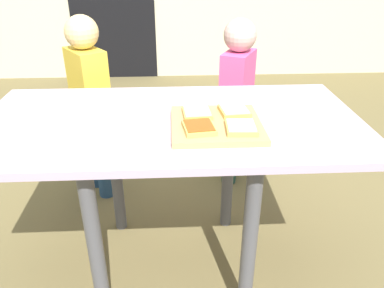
{
  "coord_description": "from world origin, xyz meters",
  "views": [
    {
      "loc": [
        0.01,
        -1.31,
        1.31
      ],
      "look_at": [
        0.08,
        0.0,
        0.63
      ],
      "focal_mm": 35.13,
      "sensor_mm": 36.0,
      "label": 1
    }
  ],
  "objects_px": {
    "pizza_slice_near_right": "(241,127)",
    "pizza_slice_far_left": "(197,113)",
    "cutting_board": "(216,125)",
    "pizza_slice_far_right": "(234,111)",
    "dining_table": "(171,142)",
    "pizza_slice_near_left": "(199,127)",
    "plate_white_left": "(59,110)",
    "child_right": "(237,92)",
    "child_left": "(90,98)"
  },
  "relations": [
    {
      "from": "pizza_slice_near_right",
      "to": "child_left",
      "type": "relative_size",
      "value": 0.12
    },
    {
      "from": "cutting_board",
      "to": "pizza_slice_far_left",
      "type": "xyz_separation_m",
      "value": [
        -0.06,
        0.07,
        0.02
      ]
    },
    {
      "from": "cutting_board",
      "to": "pizza_slice_near_left",
      "type": "xyz_separation_m",
      "value": [
        -0.07,
        -0.06,
        0.02
      ]
    },
    {
      "from": "pizza_slice_near_left",
      "to": "pizza_slice_near_right",
      "type": "height_order",
      "value": "same"
    },
    {
      "from": "pizza_slice_near_right",
      "to": "pizza_slice_far_right",
      "type": "relative_size",
      "value": 0.96
    },
    {
      "from": "pizza_slice_near_left",
      "to": "pizza_slice_near_right",
      "type": "xyz_separation_m",
      "value": [
        0.14,
        -0.01,
        0.0
      ]
    },
    {
      "from": "dining_table",
      "to": "cutting_board",
      "type": "height_order",
      "value": "cutting_board"
    },
    {
      "from": "cutting_board",
      "to": "child_right",
      "type": "distance_m",
      "value": 0.88
    },
    {
      "from": "pizza_slice_near_right",
      "to": "pizza_slice_far_left",
      "type": "distance_m",
      "value": 0.2
    },
    {
      "from": "dining_table",
      "to": "plate_white_left",
      "type": "bearing_deg",
      "value": 167.49
    },
    {
      "from": "pizza_slice_far_right",
      "to": "plate_white_left",
      "type": "bearing_deg",
      "value": 171.08
    },
    {
      "from": "plate_white_left",
      "to": "child_right",
      "type": "relative_size",
      "value": 0.23
    },
    {
      "from": "pizza_slice_far_left",
      "to": "child_right",
      "type": "height_order",
      "value": "child_right"
    },
    {
      "from": "pizza_slice_near_left",
      "to": "child_right",
      "type": "relative_size",
      "value": 0.13
    },
    {
      "from": "pizza_slice_near_left",
      "to": "pizza_slice_far_left",
      "type": "height_order",
      "value": "same"
    },
    {
      "from": "dining_table",
      "to": "child_right",
      "type": "bearing_deg",
      "value": 62.79
    },
    {
      "from": "child_right",
      "to": "child_left",
      "type": "bearing_deg",
      "value": -172.44
    },
    {
      "from": "cutting_board",
      "to": "pizza_slice_far_right",
      "type": "xyz_separation_m",
      "value": [
        0.08,
        0.08,
        0.02
      ]
    },
    {
      "from": "pizza_slice_far_left",
      "to": "pizza_slice_near_left",
      "type": "bearing_deg",
      "value": -90.71
    },
    {
      "from": "dining_table",
      "to": "child_left",
      "type": "bearing_deg",
      "value": 124.46
    },
    {
      "from": "child_left",
      "to": "dining_table",
      "type": "bearing_deg",
      "value": -55.54
    },
    {
      "from": "cutting_board",
      "to": "plate_white_left",
      "type": "bearing_deg",
      "value": 163.04
    },
    {
      "from": "dining_table",
      "to": "child_right",
      "type": "xyz_separation_m",
      "value": [
        0.38,
        0.74,
        -0.06
      ]
    },
    {
      "from": "dining_table",
      "to": "child_right",
      "type": "distance_m",
      "value": 0.84
    },
    {
      "from": "pizza_slice_near_left",
      "to": "child_left",
      "type": "distance_m",
      "value": 0.97
    },
    {
      "from": "dining_table",
      "to": "pizza_slice_near_right",
      "type": "distance_m",
      "value": 0.32
    },
    {
      "from": "pizza_slice_near_right",
      "to": "pizza_slice_far_right",
      "type": "xyz_separation_m",
      "value": [
        -0.0,
        0.15,
        0.0
      ]
    },
    {
      "from": "pizza_slice_far_left",
      "to": "child_left",
      "type": "xyz_separation_m",
      "value": [
        -0.54,
        0.66,
        -0.18
      ]
    },
    {
      "from": "pizza_slice_near_right",
      "to": "pizza_slice_far_left",
      "type": "relative_size",
      "value": 0.99
    },
    {
      "from": "pizza_slice_near_left",
      "to": "plate_white_left",
      "type": "xyz_separation_m",
      "value": [
        -0.54,
        0.25,
        -0.03
      ]
    },
    {
      "from": "pizza_slice_far_right",
      "to": "child_right",
      "type": "xyz_separation_m",
      "value": [
        0.14,
        0.75,
        -0.19
      ]
    },
    {
      "from": "child_left",
      "to": "child_right",
      "type": "bearing_deg",
      "value": 7.56
    },
    {
      "from": "pizza_slice_far_left",
      "to": "pizza_slice_far_right",
      "type": "height_order",
      "value": "same"
    },
    {
      "from": "dining_table",
      "to": "child_left",
      "type": "relative_size",
      "value": 1.41
    },
    {
      "from": "dining_table",
      "to": "pizza_slice_far_right",
      "type": "height_order",
      "value": "pizza_slice_far_right"
    },
    {
      "from": "dining_table",
      "to": "child_left",
      "type": "xyz_separation_m",
      "value": [
        -0.44,
        0.63,
        -0.05
      ]
    },
    {
      "from": "plate_white_left",
      "to": "pizza_slice_far_left",
      "type": "bearing_deg",
      "value": -12.39
    },
    {
      "from": "cutting_board",
      "to": "pizza_slice_far_left",
      "type": "relative_size",
      "value": 2.63
    },
    {
      "from": "pizza_slice_near_right",
      "to": "child_left",
      "type": "bearing_deg",
      "value": 130.56
    },
    {
      "from": "plate_white_left",
      "to": "pizza_slice_far_right",
      "type": "bearing_deg",
      "value": -8.92
    },
    {
      "from": "cutting_board",
      "to": "pizza_slice_far_left",
      "type": "height_order",
      "value": "pizza_slice_far_left"
    },
    {
      "from": "dining_table",
      "to": "cutting_board",
      "type": "relative_size",
      "value": 4.49
    },
    {
      "from": "dining_table",
      "to": "cutting_board",
      "type": "xyz_separation_m",
      "value": [
        0.17,
        -0.09,
        0.11
      ]
    },
    {
      "from": "pizza_slice_near_right",
      "to": "plate_white_left",
      "type": "distance_m",
      "value": 0.73
    },
    {
      "from": "pizza_slice_near_right",
      "to": "dining_table",
      "type": "bearing_deg",
      "value": 147.0
    },
    {
      "from": "cutting_board",
      "to": "pizza_slice_near_right",
      "type": "relative_size",
      "value": 2.66
    },
    {
      "from": "cutting_board",
      "to": "pizza_slice_far_right",
      "type": "relative_size",
      "value": 2.54
    },
    {
      "from": "plate_white_left",
      "to": "dining_table",
      "type": "bearing_deg",
      "value": -12.51
    },
    {
      "from": "cutting_board",
      "to": "child_right",
      "type": "relative_size",
      "value": 0.33
    },
    {
      "from": "pizza_slice_far_right",
      "to": "child_left",
      "type": "height_order",
      "value": "child_left"
    }
  ]
}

